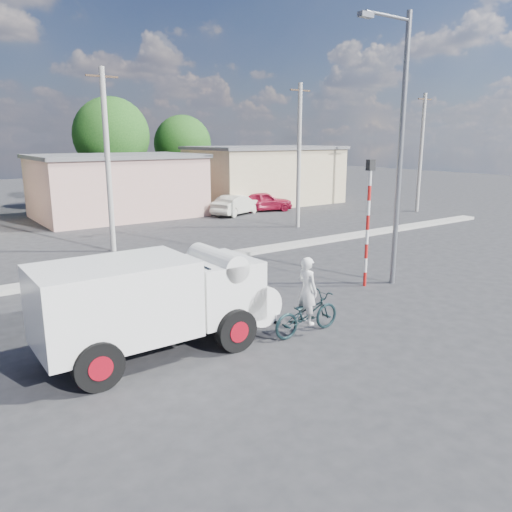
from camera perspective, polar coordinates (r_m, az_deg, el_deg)
ground_plane at (r=14.72m, az=8.15°, el=-6.86°), size 120.00×120.00×0.00m
median at (r=20.95m, az=-7.07°, el=-0.50°), size 40.00×0.80×0.16m
truck at (r=12.09m, az=-10.89°, el=-4.92°), size 5.74×2.36×2.37m
bicycle at (r=13.25m, az=5.82°, el=-6.59°), size 2.09×0.73×1.10m
cyclist at (r=13.14m, az=5.86°, el=-5.18°), size 0.43×0.65×1.79m
car_cream at (r=33.79m, az=-2.25°, el=5.87°), size 4.32×2.87×1.35m
car_red at (r=35.51m, az=0.86°, el=6.28°), size 4.38×2.79×1.39m
traffic_pole at (r=17.36m, az=12.71°, el=4.87°), size 0.28×0.18×4.36m
streetlight at (r=17.70m, az=15.93°, el=12.55°), size 2.34×0.22×9.00m
building_row at (r=33.81m, az=-17.04°, el=7.80°), size 37.80×7.30×4.44m
tree_row at (r=39.24m, az=-25.27°, el=11.76°), size 34.13×7.32×8.10m
utility_poles at (r=25.45m, az=-5.18°, el=11.07°), size 35.40×0.24×8.00m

